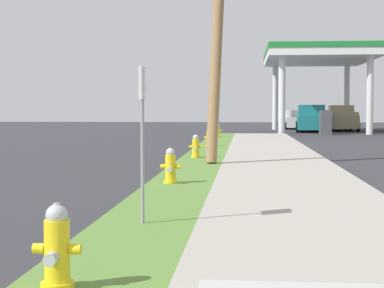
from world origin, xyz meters
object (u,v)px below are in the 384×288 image
Objects in this scene: fire_hydrant_third at (196,147)px; truck_tan_at_forecourt at (342,119)px; fire_hydrant_fifth at (218,131)px; utility_pole_midground at (218,17)px; fire_hydrant_fourth at (209,138)px; truck_teal_on_apron at (311,119)px; fire_hydrant_nearest at (57,252)px; street_sign_post at (142,112)px; fire_hydrant_second at (170,168)px; car_white_by_near_pump at (296,120)px.

truck_tan_at_forecourt is at bearing 73.08° from fire_hydrant_third.
fire_hydrant_fifth is 17.16m from utility_pole_midground.
fire_hydrant_fourth is at bearing 89.57° from fire_hydrant_third.
fire_hydrant_fourth is at bearing -90.03° from fire_hydrant_fifth.
utility_pole_midground is at bearing -104.83° from truck_tan_at_forecourt.
truck_teal_on_apron is (6.36, 26.80, 0.47)m from fire_hydrant_third.
truck_tan_at_forecourt is at bearing 47.85° from truck_teal_on_apron.
fire_hydrant_nearest is 29.89m from fire_hydrant_fifth.
street_sign_post reaches higher than fire_hydrant_nearest.
fire_hydrant_second is 0.35× the size of street_sign_post.
fire_hydrant_fourth is at bearing 89.78° from fire_hydrant_nearest.
fire_hydrant_second and fire_hydrant_third have the same top height.
utility_pole_midground is at bearing 86.53° from fire_hydrant_nearest.
fire_hydrant_fourth is at bearing 89.87° from fire_hydrant_second.
utility_pole_midground is (0.77, -1.55, 3.89)m from fire_hydrant_third.
street_sign_post is (0.19, -11.57, 1.19)m from fire_hydrant_third.
truck_tan_at_forecourt is (9.01, 14.63, 0.47)m from fire_hydrant_fifth.
utility_pole_midground is 29.09m from truck_teal_on_apron.
fire_hydrant_fifth is at bearing 89.80° from fire_hydrant_third.
truck_teal_on_apron reaches higher than fire_hydrant_second.
fire_hydrant_fifth is 13.26m from truck_teal_on_apron.
utility_pole_midground is 3.90× the size of street_sign_post.
fire_hydrant_fourth is at bearing -102.01° from car_white_by_near_pump.
fire_hydrant_second is 13.45m from fire_hydrant_fourth.
truck_teal_on_apron is (5.60, 28.35, -3.43)m from utility_pole_midground.
truck_tan_at_forecourt is at bearing 75.17° from utility_pole_midground.
fire_hydrant_nearest and fire_hydrant_fifth have the same top height.
utility_pole_midground is at bearing 82.11° from fire_hydrant_second.
fire_hydrant_nearest is 14.75m from fire_hydrant_third.
car_white_by_near_pump is (5.79, 33.51, 0.28)m from fire_hydrant_third.
fire_hydrant_fifth is (0.00, 8.65, 0.00)m from fire_hydrant_fourth.
fire_hydrant_third and fire_hydrant_fourth have the same top height.
fire_hydrant_second is 4.77m from street_sign_post.
truck_tan_at_forecourt is at bearing -48.81° from car_white_by_near_pump.
car_white_by_near_pump is 6.74m from truck_teal_on_apron.
car_white_by_near_pump is (5.83, 48.26, 0.28)m from fire_hydrant_nearest.
fire_hydrant_second is 6.95m from fire_hydrant_third.
car_white_by_near_pump reaches higher than fire_hydrant_fifth.
fire_hydrant_fourth is 0.35× the size of street_sign_post.
fire_hydrant_fifth is 0.09× the size of utility_pole_midground.
fire_hydrant_nearest is 0.14× the size of truck_tan_at_forecourt.
car_white_by_near_pump is at bearing 81.87° from fire_hydrant_second.
fire_hydrant_third is 0.09× the size of utility_pole_midground.
fire_hydrant_fifth is at bearing 89.97° from fire_hydrant_fourth.
truck_tan_at_forecourt is (9.06, 29.78, 0.47)m from fire_hydrant_third.
truck_teal_on_apron is (6.17, 38.37, -0.72)m from street_sign_post.
truck_tan_at_forecourt reaches higher than fire_hydrant_third.
car_white_by_near_pump is (5.03, 35.06, -3.62)m from utility_pole_midground.
truck_tan_at_forecourt reaches higher than car_white_by_near_pump.
fire_hydrant_nearest is at bearing -101.54° from truck_tan_at_forecourt.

